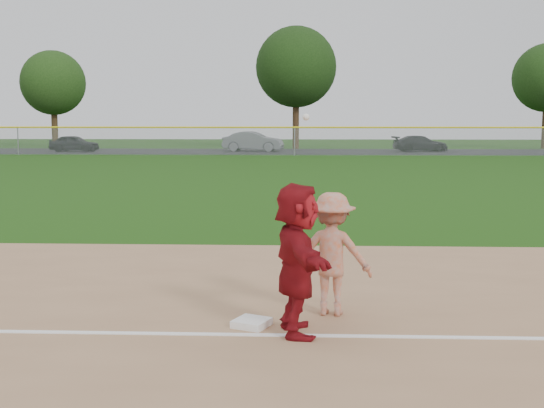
{
  "coord_description": "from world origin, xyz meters",
  "views": [
    {
      "loc": [
        0.42,
        -8.58,
        2.56
      ],
      "look_at": [
        0.0,
        1.5,
        1.3
      ],
      "focal_mm": 45.0,
      "sensor_mm": 36.0,
      "label": 1
    }
  ],
  "objects_px": {
    "base_runner": "(297,259)",
    "car_right": "(420,144)",
    "car_mid": "(253,141)",
    "first_base": "(252,323)",
    "car_left": "(74,143)"
  },
  "relations": [
    {
      "from": "base_runner",
      "to": "car_right",
      "type": "bearing_deg",
      "value": -19.94
    },
    {
      "from": "car_mid",
      "to": "car_right",
      "type": "xyz_separation_m",
      "value": [
        13.35,
        0.1,
        -0.16
      ]
    },
    {
      "from": "car_mid",
      "to": "car_right",
      "type": "height_order",
      "value": "car_mid"
    },
    {
      "from": "first_base",
      "to": "car_left",
      "type": "height_order",
      "value": "car_left"
    },
    {
      "from": "car_mid",
      "to": "base_runner",
      "type": "bearing_deg",
      "value": -168.17
    },
    {
      "from": "car_right",
      "to": "car_mid",
      "type": "bearing_deg",
      "value": 83.2
    },
    {
      "from": "base_runner",
      "to": "car_mid",
      "type": "height_order",
      "value": "base_runner"
    },
    {
      "from": "first_base",
      "to": "car_mid",
      "type": "bearing_deg",
      "value": 93.94
    },
    {
      "from": "car_left",
      "to": "first_base",
      "type": "bearing_deg",
      "value": -152.37
    },
    {
      "from": "car_mid",
      "to": "car_right",
      "type": "distance_m",
      "value": 13.35
    },
    {
      "from": "car_left",
      "to": "car_mid",
      "type": "xyz_separation_m",
      "value": [
        14.2,
        1.08,
        0.13
      ]
    },
    {
      "from": "car_left",
      "to": "car_right",
      "type": "xyz_separation_m",
      "value": [
        27.55,
        1.18,
        -0.03
      ]
    },
    {
      "from": "first_base",
      "to": "car_mid",
      "type": "distance_m",
      "value": 46.7
    },
    {
      "from": "car_left",
      "to": "car_right",
      "type": "bearing_deg",
      "value": -80.85
    },
    {
      "from": "car_mid",
      "to": "car_right",
      "type": "bearing_deg",
      "value": -82.34
    }
  ]
}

